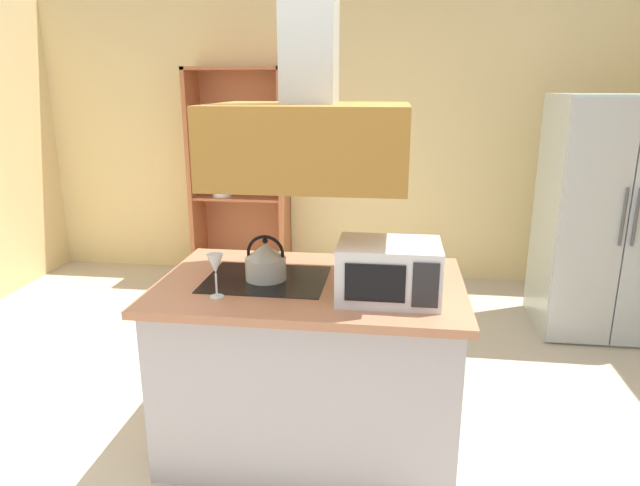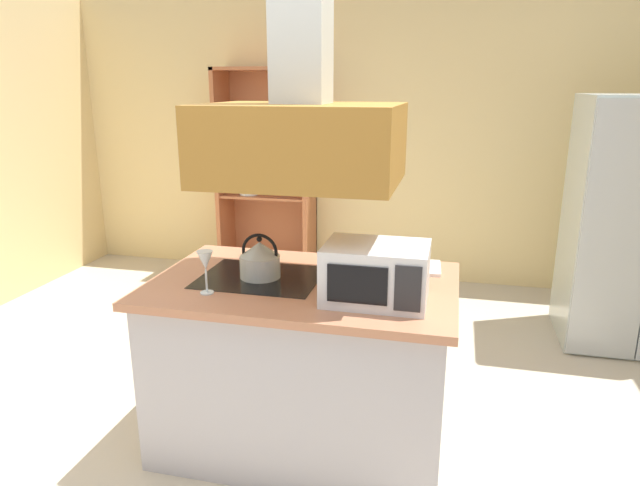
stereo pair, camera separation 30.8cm
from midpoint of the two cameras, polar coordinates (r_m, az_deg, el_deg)
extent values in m
plane|color=beige|center=(3.08, -6.55, -20.95)|extent=(7.80, 7.80, 0.00)
cube|color=#E8CA88|center=(5.45, 0.76, 10.66)|extent=(6.00, 0.12, 2.70)
cube|color=#AEAAB1|center=(2.98, -3.96, -12.52)|extent=(1.43, 0.89, 0.86)
cube|color=#B77654|center=(2.79, -4.13, -4.36)|extent=(1.51, 0.97, 0.04)
cube|color=black|center=(2.84, -8.62, -3.71)|extent=(0.60, 0.48, 0.00)
cube|color=#A06C29|center=(2.63, -4.43, 10.03)|extent=(0.90, 0.70, 0.36)
cube|color=#B1BEB9|center=(4.64, 25.50, 2.43)|extent=(0.90, 0.72, 1.78)
cube|color=#B4BABB|center=(4.22, 24.07, 1.40)|extent=(0.44, 0.03, 1.74)
cylinder|color=#4C4C51|center=(4.23, 26.72, 2.35)|extent=(0.02, 0.02, 0.40)
cylinder|color=#4C4C51|center=(4.26, 27.73, 2.30)|extent=(0.02, 0.02, 0.40)
cube|color=#AB5E38|center=(5.59, -14.10, 6.67)|extent=(0.04, 0.40, 1.99)
cube|color=#AB5E38|center=(5.33, -5.31, 6.66)|extent=(0.04, 0.40, 1.99)
cube|color=#AB5E38|center=(5.38, -10.32, 17.07)|extent=(0.91, 0.40, 0.03)
cube|color=#AB5E38|center=(5.67, -9.36, -2.91)|extent=(0.91, 0.40, 0.08)
cube|color=#AB5E38|center=(5.62, -9.24, 7.00)|extent=(0.91, 0.02, 1.99)
cube|color=#AB5E38|center=(5.48, -9.71, 4.62)|extent=(0.83, 0.36, 0.02)
cube|color=#AB5E38|center=(5.40, -9.96, 9.82)|extent=(0.83, 0.36, 0.02)
cylinder|color=white|center=(5.47, -11.53, 4.92)|extent=(0.18, 0.18, 0.05)
cylinder|color=white|center=(5.47, -11.55, 5.38)|extent=(0.17, 0.17, 0.05)
cylinder|color=silver|center=(5.33, -8.99, 10.55)|extent=(0.01, 0.01, 0.12)
cone|color=silver|center=(5.32, -9.03, 11.63)|extent=(0.07, 0.07, 0.08)
cylinder|color=silver|center=(5.29, -7.45, 10.58)|extent=(0.01, 0.01, 0.12)
cone|color=silver|center=(5.28, -7.49, 11.66)|extent=(0.07, 0.07, 0.08)
cylinder|color=beige|center=(2.82, -8.67, -2.61)|extent=(0.20, 0.20, 0.11)
cone|color=#B3BFBC|center=(2.79, -8.75, -0.82)|extent=(0.19, 0.19, 0.07)
sphere|color=black|center=(2.78, -8.79, 0.18)|extent=(0.03, 0.03, 0.03)
torus|color=black|center=(2.79, -8.73, -1.12)|extent=(0.19, 0.02, 0.19)
cube|color=white|center=(3.03, 6.16, -2.16)|extent=(0.35, 0.26, 0.02)
cube|color=silver|center=(2.53, 3.56, -2.89)|extent=(0.46, 0.34, 0.26)
cube|color=black|center=(2.37, 1.92, -4.17)|extent=(0.26, 0.01, 0.17)
cube|color=#262628|center=(2.36, 7.05, -4.38)|extent=(0.11, 0.01, 0.20)
cylinder|color=silver|center=(2.65, -13.75, -5.38)|extent=(0.06, 0.06, 0.01)
cylinder|color=silver|center=(2.63, -13.83, -4.20)|extent=(0.01, 0.01, 0.11)
cone|color=silver|center=(2.60, -13.98, -2.13)|extent=(0.08, 0.08, 0.09)
camera|label=1|loc=(0.15, -92.86, -0.81)|focal=31.46mm
camera|label=2|loc=(0.15, 87.14, 0.81)|focal=31.46mm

